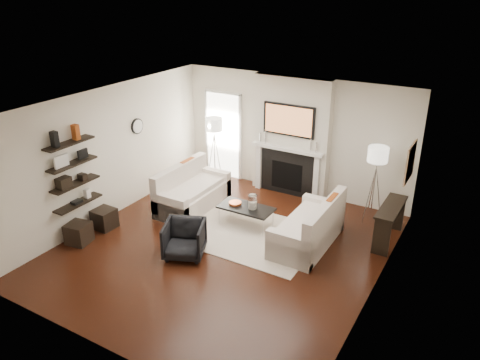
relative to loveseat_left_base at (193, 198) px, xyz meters
The scene contains 71 objects.
room_envelope 2.16m from the loveseat_left_base, 36.76° to the right, with size 6.00×6.00×6.00m.
chimney_breast 2.57m from the loveseat_left_base, 50.26° to the left, with size 1.80×0.25×2.70m, color silver.
fireplace_surround 2.23m from the loveseat_left_base, 48.02° to the left, with size 1.30×0.02×1.04m, color black.
firebox 2.21m from the loveseat_left_base, 47.93° to the left, with size 0.75×0.02×0.65m, color black.
mantel_pilaster_l 1.81m from the loveseat_left_base, 64.87° to the left, with size 0.12×0.08×1.10m, color white.
mantel_pilaster_r 2.74m from the loveseat_left_base, 36.24° to the left, with size 0.12×0.08×1.10m, color white.
mantel_shelf 2.35m from the loveseat_left_base, 47.13° to the left, with size 1.70×0.18×0.07m, color white.
tv_body 2.69m from the loveseat_left_base, 47.58° to the left, with size 1.20×0.06×0.70m, color black.
tv_screen 2.67m from the loveseat_left_base, 47.01° to the left, with size 1.10×0.01×0.62m, color #BF723F.
candlestick_l_tall 2.15m from the loveseat_left_base, 59.96° to the left, with size 0.04×0.04×0.30m, color silver.
candlestick_l_short 2.08m from the loveseat_left_base, 63.57° to the left, with size 0.04×0.04×0.24m, color silver.
candlestick_r_tall 2.80m from the loveseat_left_base, 38.29° to the left, with size 0.04×0.04×0.30m, color silver.
candlestick_r_short 2.89m from the loveseat_left_base, 36.57° to the left, with size 0.04×0.04×0.24m, color silver.
hallway_panel 2.09m from the loveseat_left_base, 101.30° to the left, with size 0.90×0.02×2.10m, color white.
door_trim_l 2.21m from the loveseat_left_base, 114.71° to the left, with size 0.06×0.06×2.16m, color white.
door_trim_r 2.04m from the loveseat_left_base, 86.78° to the left, with size 0.06×0.06×2.16m, color white.
door_trim_top 2.70m from the loveseat_left_base, 101.42° to the left, with size 1.02×0.06×0.06m, color white.
rug 1.75m from the loveseat_left_base, 14.19° to the right, with size 2.60×2.00×0.01m, color beige.
loveseat_left_base is the anchor object (origin of this frame).
loveseat_left_back 0.46m from the loveseat_left_base, behind, with size 0.18×1.80×0.80m, color silver.
loveseat_left_arm_n 0.81m from the loveseat_left_base, 90.00° to the right, with size 0.85×0.18×0.60m, color silver.
loveseat_left_arm_s 0.81m from the loveseat_left_base, 90.00° to the left, with size 0.85×0.18×0.60m, color silver.
loveseat_left_cushion 0.26m from the loveseat_left_base, ahead, with size 0.63×1.44×0.10m, color silver.
pillow_left_orange 0.69m from the loveseat_left_base, 138.15° to the left, with size 0.10×0.42×0.42m, color #983F12.
pillow_left_charcoal 0.68m from the loveseat_left_base, 138.15° to the right, with size 0.10×0.40×0.40m, color black.
loveseat_right_base 2.76m from the loveseat_left_base, ahead, with size 0.85×1.80×0.42m, color silver.
loveseat_right_back 3.11m from the loveseat_left_base, ahead, with size 0.18×1.80×0.80m, color silver.
loveseat_right_arm_n 2.93m from the loveseat_left_base, 20.07° to the right, with size 0.85×0.18×0.60m, color silver.
loveseat_right_arm_s 2.82m from the loveseat_left_base, 12.63° to the left, with size 0.85×0.18×0.60m, color silver.
loveseat_right_cushion 2.72m from the loveseat_left_base, ahead, with size 0.63×1.44×0.10m, color silver.
pillow_right_orange 3.13m from the loveseat_left_base, ahead, with size 0.10×0.42×0.42m, color #983F12.
pillow_right_charcoal 3.16m from the loveseat_left_base, ahead, with size 0.10×0.40×0.40m, color black.
coffee_table 1.43m from the loveseat_left_base, ahead, with size 1.10×0.55×0.04m, color black.
coffee_leg_nw 0.99m from the loveseat_left_base, 22.52° to the right, with size 0.02×0.02×0.38m, color silver.
coffee_leg_ne 1.95m from the loveseat_left_base, 11.19° to the right, with size 0.02×0.02×0.38m, color silver.
coffee_leg_sw 0.91m from the loveseat_left_base, ahead, with size 0.02×0.02×0.38m, color silver.
coffee_leg_se 1.91m from the loveseat_left_base, ahead, with size 0.02×0.02×0.38m, color silver.
hurricane_glass 1.61m from the loveseat_left_base, ahead, with size 0.18×0.18×0.31m, color white.
hurricane_candle 1.60m from the loveseat_left_base, ahead, with size 0.11×0.11×0.16m, color white.
copper_bowl 1.20m from the loveseat_left_base, ahead, with size 0.26×0.26×0.04m, color #C65021.
armchair 1.95m from the loveseat_left_base, 59.05° to the right, with size 0.70×0.65×0.72m, color black.
lamp_left_post 1.55m from the loveseat_left_base, 104.49° to the left, with size 0.02×0.02×1.20m, color silver.
lamp_left_shade 1.95m from the loveseat_left_base, 104.49° to the left, with size 0.40×0.40×0.30m, color white.
lamp_left_leg_a 1.53m from the loveseat_left_base, 100.36° to the left, with size 0.02×0.02×1.25m, color silver.
lamp_left_leg_b 1.65m from the loveseat_left_base, 105.54° to the left, with size 0.02×0.02×1.25m, color silver.
lamp_left_leg_c 1.48m from the loveseat_left_base, 107.60° to the left, with size 0.02×0.02×1.25m, color silver.
lamp_right_post 3.80m from the loveseat_left_base, 21.00° to the left, with size 0.02×0.02×1.20m, color silver.
lamp_right_shade 3.97m from the loveseat_left_base, 21.00° to the left, with size 0.40×0.40×0.30m, color white.
lamp_right_leg_a 3.90m from the loveseat_left_base, 20.42° to the left, with size 0.02×0.02×1.25m, color silver.
lamp_right_leg_b 3.78m from the loveseat_left_base, 22.66° to the left, with size 0.02×0.02×1.25m, color silver.
lamp_right_leg_c 3.71m from the loveseat_left_base, 19.93° to the left, with size 0.02×0.02×1.25m, color silver.
console_top 4.13m from the loveseat_left_base, ahead, with size 0.35×1.20×0.04m, color black.
console_leg_n 4.05m from the loveseat_left_base, ahead, with size 0.30×0.04×0.71m, color black.
console_leg_s 4.22m from the loveseat_left_base, 16.67° to the left, with size 0.30×0.04×0.71m, color black.
wall_art 4.51m from the loveseat_left_base, 12.71° to the left, with size 0.03×0.70×0.70m, color #AA8055.
shelf_bottom 2.44m from the loveseat_left_base, 118.59° to the right, with size 0.25×1.00×0.04m, color black.
shelf_lower 2.55m from the loveseat_left_base, 118.59° to the right, with size 0.25×1.00×0.04m, color black.
shelf_upper 2.72m from the loveseat_left_base, 118.59° to the right, with size 0.25×1.00×0.04m, color black.
shelf_top 2.93m from the loveseat_left_base, 118.59° to the right, with size 0.25×1.00×0.04m, color black.
decor_magfile_a 3.23m from the loveseat_left_base, 115.60° to the right, with size 0.12×0.10×0.28m, color black.
decor_magfile_b 2.90m from the loveseat_left_base, 120.79° to the right, with size 0.12×0.10×0.28m, color #983F12.
decor_frame_a 2.96m from the loveseat_left_base, 116.21° to the right, with size 0.04×0.30×0.22m, color white.
decor_frame_b 2.57m from the loveseat_left_base, 121.99° to the right, with size 0.04×0.22×0.18m, color black.
decor_wine_rack 2.80m from the loveseat_left_base, 115.98° to the right, with size 0.18×0.25×0.20m, color black.
decor_box_small 2.43m from the loveseat_left_base, 120.85° to the right, with size 0.15×0.12×0.12m, color black.
decor_books 2.48m from the loveseat_left_base, 118.22° to the right, with size 0.14×0.20×0.05m, color black.
decor_box_tall 2.27m from the loveseat_left_base, 121.55° to the right, with size 0.10×0.10×0.18m, color white.
clock_rim 1.96m from the loveseat_left_base, behind, with size 0.34×0.34×0.04m, color black.
clock_face 1.94m from the loveseat_left_base, behind, with size 0.29×0.29×0.01m, color white.
ottoman_near 1.93m from the loveseat_left_base, 121.09° to the right, with size 0.40×0.40×0.40m, color black.
ottoman_far 2.52m from the loveseat_left_base, 113.23° to the right, with size 0.40×0.40×0.40m, color black.
Camera 1 is at (4.03, -6.33, 4.63)m, focal length 35.00 mm.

